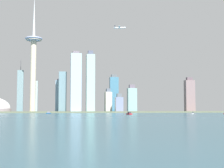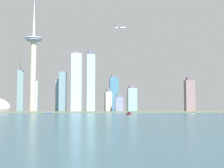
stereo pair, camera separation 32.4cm
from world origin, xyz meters
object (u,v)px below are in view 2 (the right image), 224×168
object	(u,v)px
skyscraper_11	(90,83)
boat_2	(49,113)
skyscraper_7	(76,83)
boat_1	(129,114)
observation_tower	(33,58)
airplane	(120,28)
skyscraper_1	(190,96)
skyscraper_2	(114,94)
skyscraper_9	(34,96)
channel_buoy_1	(124,113)
skyscraper_5	(20,91)
boat_3	(193,113)
skyscraper_0	(90,102)
skyscraper_6	(108,102)
skyscraper_8	(60,96)
skyscraper_3	(132,100)
skyscraper_4	(62,92)
skyscraper_10	(119,104)

from	to	relation	value
skyscraper_11	boat_2	world-z (taller)	skyscraper_11
skyscraper_7	boat_1	size ratio (longest dim) A/B	9.80
observation_tower	airplane	distance (m)	246.34
skyscraper_1	skyscraper_7	distance (m)	329.51
skyscraper_2	skyscraper_7	distance (m)	143.20
boat_1	boat_2	bearing A→B (deg)	-144.04
skyscraper_9	observation_tower	bearing A→B (deg)	-89.99
skyscraper_1	channel_buoy_1	distance (m)	336.34
skyscraper_5	skyscraper_9	size ratio (longest dim) A/B	1.57
skyscraper_9	boat_3	xyz separation A→B (m)	(305.88, -387.73, -44.33)
skyscraper_0	skyscraper_11	distance (m)	96.42
skyscraper_0	skyscraper_5	world-z (taller)	skyscraper_5
observation_tower	boat_2	bearing A→B (deg)	-78.52
observation_tower	boat_3	xyz separation A→B (m)	(305.87, -307.28, -143.60)
skyscraper_6	skyscraper_9	xyz separation A→B (m)	(-204.85, 56.69, 15.27)
skyscraper_8	channel_buoy_1	bearing A→B (deg)	-66.64
skyscraper_6	boat_2	world-z (taller)	skyscraper_6
boat_2	channel_buoy_1	distance (m)	153.71
channel_buoy_1	observation_tower	bearing A→B (deg)	130.11
skyscraper_3	skyscraper_4	distance (m)	207.95
skyscraper_1	skyscraper_5	distance (m)	480.37
skyscraper_4	skyscraper_5	xyz separation A→B (m)	(-115.24, 54.11, 4.27)
boat_1	skyscraper_8	bearing A→B (deg)	-171.87
skyscraper_0	skyscraper_3	distance (m)	122.24
skyscraper_3	boat_2	bearing A→B (deg)	-132.74
skyscraper_9	skyscraper_10	distance (m)	249.86
observation_tower	skyscraper_11	bearing A→B (deg)	-3.22
skyscraper_1	skyscraper_8	distance (m)	369.57
boat_2	skyscraper_0	bearing A→B (deg)	6.97
observation_tower	skyscraper_9	world-z (taller)	observation_tower
skyscraper_6	airplane	world-z (taller)	airplane
skyscraper_4	skyscraper_9	size ratio (longest dim) A/B	1.17
skyscraper_5	skyscraper_6	bearing A→B (deg)	-11.48
skyscraper_11	skyscraper_7	bearing A→B (deg)	-152.80
skyscraper_0	skyscraper_5	distance (m)	200.68
skyscraper_8	airplane	distance (m)	270.70
observation_tower	skyscraper_8	world-z (taller)	observation_tower
observation_tower	boat_3	size ratio (longest dim) A/B	43.52
skyscraper_3	skyscraper_9	size ratio (longest dim) A/B	0.86
boat_1	boat_2	xyz separation A→B (m)	(-131.78, 146.20, -0.25)
skyscraper_7	airplane	xyz separation A→B (m)	(98.42, -87.22, 128.50)
skyscraper_11	airplane	xyz separation A→B (m)	(57.68, -108.15, 126.56)
skyscraper_8	skyscraper_10	bearing A→B (deg)	-26.66
skyscraper_1	skyscraper_2	size ratio (longest dim) A/B	0.92
skyscraper_9	skyscraper_4	bearing A→B (deg)	-38.43
skyscraper_6	skyscraper_7	size ratio (longest dim) A/B	0.42
skyscraper_5	skyscraper_11	world-z (taller)	skyscraper_11
skyscraper_5	skyscraper_3	bearing A→B (deg)	-3.13
skyscraper_1	skyscraper_4	world-z (taller)	skyscraper_4
boat_1	airplane	world-z (taller)	airplane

